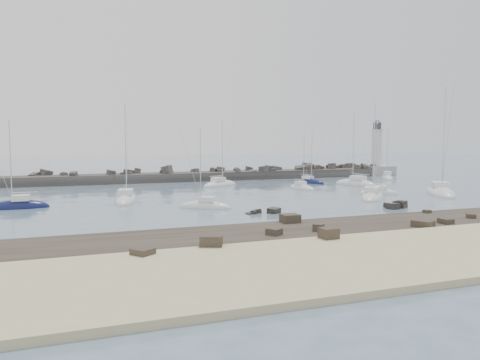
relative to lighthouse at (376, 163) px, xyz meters
name	(u,v)px	position (x,y,z in m)	size (l,w,h in m)	color
ground	(264,203)	(-47.00, -38.00, -3.09)	(400.00, 400.00, 0.00)	slate
sand_strip	(427,255)	(-47.00, -70.00, -3.09)	(140.00, 14.00, 1.00)	#C8BB8B
rock_shelf	(353,231)	(-47.10, -60.05, -3.07)	(140.00, 12.17, 2.04)	#2B241D
rock_cluster_near	(266,212)	(-50.54, -46.69, -3.00)	(4.38, 2.82, 1.20)	black
rock_cluster_far	(398,206)	(-32.51, -48.54, -2.94)	(3.59, 2.74, 1.56)	black
breakwater	(164,180)	(-53.94, 0.01, -2.76)	(115.00, 7.11, 4.96)	#302E2B
lighthouse	(376,163)	(0.00, 0.00, 0.00)	(7.00, 7.00, 14.60)	gray
sailboat_2	(18,207)	(-79.19, -31.99, -2.94)	(7.75, 2.50, 12.44)	#0F153F
sailboat_3	(126,201)	(-65.24, -30.08, -2.94)	(5.15, 9.95, 15.09)	silver
sailboat_4	(220,185)	(-45.68, -13.38, -2.95)	(8.93, 6.74, 13.86)	silver
sailboat_5	(205,207)	(-56.34, -40.18, -2.96)	(7.10, 5.76, 11.32)	silver
sailboat_6	(302,189)	(-33.71, -24.02, -2.96)	(3.30, 6.88, 10.59)	silver
sailboat_7	(372,198)	(-29.87, -39.48, -2.94)	(8.94, 9.37, 15.61)	silver
sailboat_8	(309,183)	(-26.81, -14.16, -2.96)	(5.01, 7.61, 11.63)	#0F153F
sailboat_9	(379,193)	(-25.34, -34.96, -2.96)	(6.52, 4.17, 10.07)	silver
sailboat_10	(356,185)	(-20.49, -21.43, -2.94)	(5.89, 10.05, 15.25)	silver
sailboat_11	(440,194)	(-16.38, -39.01, -2.94)	(9.21, 12.09, 18.58)	silver
sailboat_12	(387,178)	(-5.39, -11.36, -2.94)	(5.89, 7.67, 12.18)	silver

